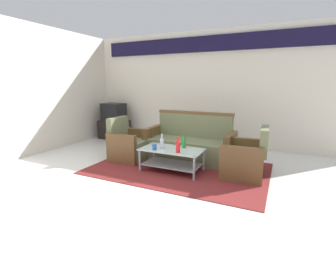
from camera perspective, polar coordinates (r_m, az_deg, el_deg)
The scene contains 13 objects.
ground_plane at distance 3.79m, azimuth -4.11°, elevation -12.37°, with size 14.00×14.00×0.00m, color white.
wall_back at distance 6.29m, azimuth 9.70°, elevation 10.98°, with size 6.52×0.19×2.80m.
rug at distance 4.59m, azimuth 2.46°, elevation -7.86°, with size 3.13×2.05×0.01m, color maroon.
couch at distance 5.06m, azimuth 5.03°, elevation -2.33°, with size 1.81×0.77×0.96m.
armchair_left at distance 5.14m, azimuth -8.94°, elevation -2.55°, with size 0.70×0.76×0.85m.
armchair_right at distance 4.34m, azimuth 17.46°, elevation -5.65°, with size 0.74×0.79×0.85m.
coffee_table at distance 4.39m, azimuth 0.90°, elevation -5.12°, with size 1.10×0.60×0.40m.
bottle_clear at distance 4.33m, azimuth -1.41°, elevation -2.04°, with size 0.06×0.06×0.27m.
bottle_green at distance 4.41m, azimuth 3.70°, elevation -1.94°, with size 0.07×0.07×0.25m.
bottle_red at distance 4.11m, azimuth 2.34°, elevation -2.82°, with size 0.08×0.08×0.27m.
cup at distance 4.29m, azimuth -3.19°, elevation -2.91°, with size 0.08×0.08×0.10m, color #2659A5.
tv_stand at distance 7.14m, azimuth -12.31°, elevation 1.15°, with size 0.80×0.50×0.52m, color black.
television at distance 7.07m, azimuth -12.48°, elevation 5.14°, with size 0.64×0.50×0.48m.
Camera 1 is at (1.71, -3.00, 1.55)m, focal length 26.27 mm.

